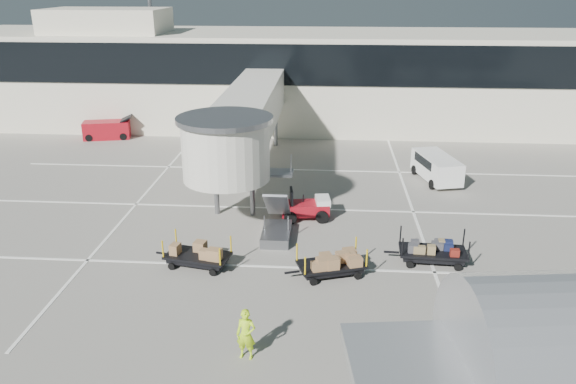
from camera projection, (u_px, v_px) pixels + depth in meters
name	position (u px, v px, depth m)	size (l,w,h in m)	color
ground	(299.00, 291.00, 23.68)	(140.00, 140.00, 0.00)	gray
lane_markings	(296.00, 206.00, 32.42)	(40.00, 30.00, 0.02)	white
terminal	(313.00, 77.00, 50.16)	(64.00, 12.11, 15.20)	beige
jet_bridge	(245.00, 121.00, 33.86)	(5.70, 20.40, 6.03)	silver
baggage_tug	(306.00, 208.00, 30.63)	(2.76, 1.96, 1.71)	maroon
suitcase_cart	(433.00, 252.00, 25.88)	(3.77, 1.66, 1.46)	black
box_cart_near	(329.00, 264.00, 24.69)	(3.64, 2.30, 1.40)	black
box_cart_far	(199.00, 256.00, 25.55)	(3.63, 2.01, 1.39)	black
ground_worker	(246.00, 334.00, 19.17)	(0.68, 0.45, 1.88)	#B0E418
minivan	(436.00, 166.00, 36.36)	(2.78, 4.69, 1.66)	white
belt_loader	(107.00, 130.00, 46.06)	(4.15, 2.32, 1.89)	maroon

